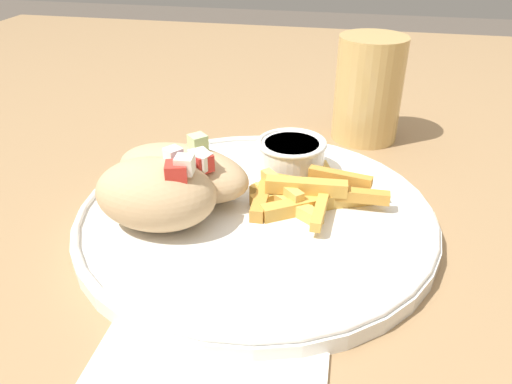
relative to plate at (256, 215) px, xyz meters
The scene contains 7 objects.
table 0.09m from the plate, 115.23° to the left, with size 1.55×1.55×0.74m.
plate is the anchor object (origin of this frame).
pita_sandwich_near 0.09m from the plate, 155.00° to the right, with size 0.10×0.08×0.07m.
pita_sandwich_far 0.08m from the plate, 169.21° to the left, with size 0.14×0.09×0.06m.
fries_pile 0.05m from the plate, 28.74° to the left, with size 0.13×0.13×0.03m.
sauce_ramekin 0.09m from the plate, 76.31° to the left, with size 0.07×0.07×0.04m.
water_glass 0.24m from the plate, 67.47° to the left, with size 0.08×0.08×0.12m.
Camera 1 is at (0.10, -0.43, 0.99)m, focal length 35.00 mm.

